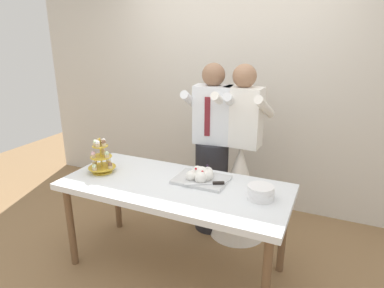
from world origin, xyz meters
TOP-DOWN VIEW (x-y plane):
  - ground_plane at (0.00, 0.00)m, footprint 8.00×8.00m
  - rear_wall at (0.00, 1.46)m, footprint 5.20×0.10m
  - dessert_table at (0.00, 0.00)m, footprint 1.80×0.80m
  - cupcake_stand at (-0.68, -0.03)m, footprint 0.23×0.23m
  - main_cake_tray at (0.17, 0.14)m, footprint 0.42×0.33m
  - plate_stack at (0.67, 0.04)m, footprint 0.19×0.19m
  - person_groom at (0.04, 0.71)m, footprint 0.51×0.54m
  - person_bride at (0.33, 0.73)m, footprint 0.56×0.56m

SIDE VIEW (x-z plane):
  - ground_plane at x=0.00m, z-range 0.00..0.00m
  - person_bride at x=0.33m, z-range -0.25..1.41m
  - dessert_table at x=0.00m, z-range 0.31..1.09m
  - person_groom at x=0.04m, z-range -0.08..1.58m
  - main_cake_tray at x=0.17m, z-range 0.75..0.88m
  - plate_stack at x=0.67m, z-range 0.77..0.87m
  - cupcake_stand at x=-0.68m, z-range 0.75..1.06m
  - rear_wall at x=0.00m, z-range 0.00..2.90m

